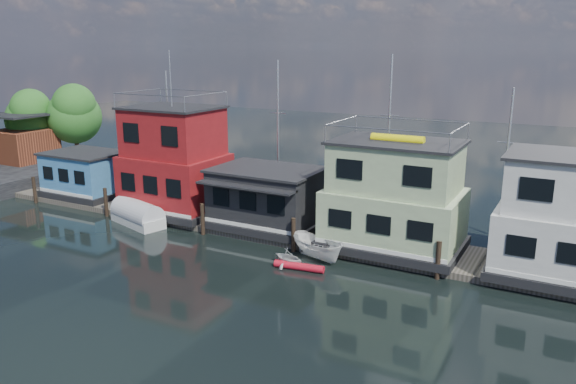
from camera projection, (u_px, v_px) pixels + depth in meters
The scene contains 13 objects.
ground at pixel (158, 298), 28.77m from camera, with size 160.00×160.00×0.00m, color black.
dock at pixel (274, 229), 38.95m from camera, with size 48.00×5.00×0.40m, color #595147.
houseboat_blue at pixel (86, 174), 46.69m from camera, with size 6.40×4.90×3.66m.
houseboat_red at pixel (175, 162), 41.86m from camera, with size 7.40×5.90×11.86m.
houseboat_dark at pixel (267, 197), 38.60m from camera, with size 7.40×6.10×4.06m.
houseboat_green at pixel (395, 198), 34.21m from camera, with size 8.40×5.90×7.03m.
pilings at pixel (248, 227), 36.49m from camera, with size 42.28×0.28×2.20m.
background_masts at pixel (372, 146), 40.54m from camera, with size 36.40×0.16×12.00m.
shore at pixel (24, 139), 55.43m from camera, with size 12.40×15.72×8.24m.
motorboat at pixel (318, 248), 33.59m from camera, with size 1.52×4.04×1.56m, color white.
dinghy_white at pixel (288, 257), 32.87m from camera, with size 1.73×2.01×1.06m, color silver.
red_kayak at pixel (299, 266), 32.29m from camera, with size 0.44×0.44×2.98m, color red.
tarp_runabout at pixel (138, 215), 40.44m from camera, with size 5.00×3.11×1.90m.
Camera 1 is at (18.40, -20.17, 12.50)m, focal length 35.00 mm.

